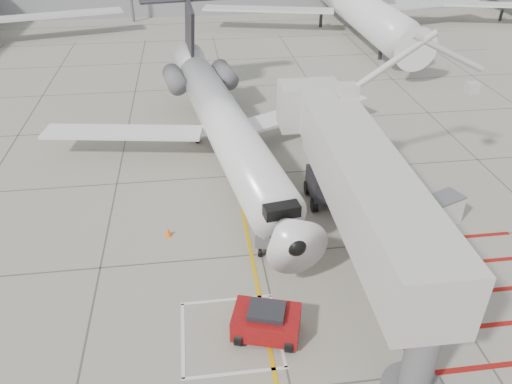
{
  "coord_description": "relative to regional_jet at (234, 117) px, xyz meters",
  "views": [
    {
      "loc": [
        -2.86,
        -15.53,
        16.26
      ],
      "look_at": [
        0.0,
        6.0,
        2.5
      ],
      "focal_mm": 35.0,
      "sensor_mm": 36.0,
      "label": 1
    }
  ],
  "objects": [
    {
      "name": "ground_plane",
      "position": [
        0.5,
        -12.18,
        -4.04
      ],
      "size": [
        260.0,
        260.0,
        0.0
      ],
      "primitive_type": "plane",
      "color": "gray",
      "rests_on": "ground"
    },
    {
      "name": "regional_jet",
      "position": [
        0.0,
        0.0,
        0.0
      ],
      "size": [
        28.96,
        34.28,
        8.09
      ],
      "primitive_type": null,
      "rotation": [
        0.0,
        0.0,
        0.16
      ],
      "color": "white",
      "rests_on": "ground_plane"
    },
    {
      "name": "jet_bridge",
      "position": [
        5.02,
        -10.07,
        -0.08
      ],
      "size": [
        9.67,
        19.97,
        7.94
      ],
      "primitive_type": null,
      "rotation": [
        0.0,
        0.0,
        -0.01
      ],
      "color": "beige",
      "rests_on": "ground_plane"
    },
    {
      "name": "pushback_tug",
      "position": [
        -0.02,
        -13.42,
        -3.25
      ],
      "size": [
        3.11,
        2.44,
        1.59
      ],
      "primitive_type": null,
      "rotation": [
        0.0,
        0.0,
        -0.3
      ],
      "color": "maroon",
      "rests_on": "ground_plane"
    },
    {
      "name": "baggage_cart",
      "position": [
        1.35,
        -8.04,
        -3.38
      ],
      "size": [
        2.38,
        1.84,
        1.33
      ],
      "primitive_type": null,
      "rotation": [
        0.0,
        0.0,
        -0.27
      ],
      "color": "#504F53",
      "rests_on": "ground_plane"
    },
    {
      "name": "ground_power_unit",
      "position": [
        10.69,
        -6.73,
        -3.21
      ],
      "size": [
        2.42,
        1.93,
        1.67
      ],
      "primitive_type": null,
      "rotation": [
        0.0,
        0.0,
        0.38
      ],
      "color": "silver",
      "rests_on": "ground_plane"
    },
    {
      "name": "cone_nose",
      "position": [
        -4.19,
        -5.97,
        -3.8
      ],
      "size": [
        0.35,
        0.35,
        0.49
      ],
      "primitive_type": "cone",
      "color": "orange",
      "rests_on": "ground_plane"
    },
    {
      "name": "cone_side",
      "position": [
        3.17,
        -4.0,
        -3.81
      ],
      "size": [
        0.34,
        0.34,
        0.47
      ],
      "primitive_type": "cone",
      "color": "#FF510D",
      "rests_on": "ground_plane"
    }
  ]
}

